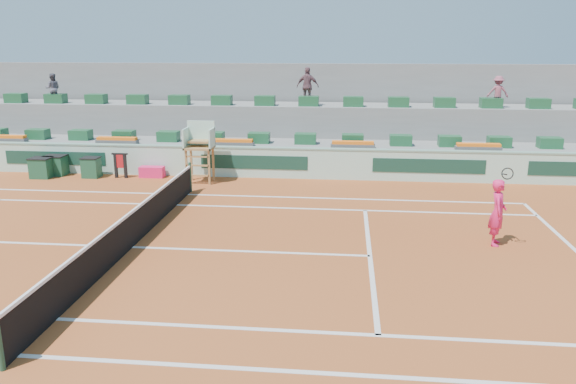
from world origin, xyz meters
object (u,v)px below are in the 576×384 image
at_px(drink_cooler_a, 91,167).
at_px(tennis_player, 498,212).
at_px(player_bag, 152,172).
at_px(umpire_chair, 200,143).

xyz_separation_m(drink_cooler_a, tennis_player, (14.52, -6.50, 0.50)).
height_order(player_bag, umpire_chair, umpire_chair).
bearing_deg(umpire_chair, tennis_player, -32.40).
relative_size(drink_cooler_a, tennis_player, 0.37).
bearing_deg(tennis_player, drink_cooler_a, 155.88).
bearing_deg(player_bag, tennis_player, -29.38).
relative_size(player_bag, tennis_player, 0.44).
height_order(umpire_chair, drink_cooler_a, umpire_chair).
xyz_separation_m(player_bag, drink_cooler_a, (-2.46, -0.29, 0.20)).
bearing_deg(player_bag, drink_cooler_a, -173.29).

